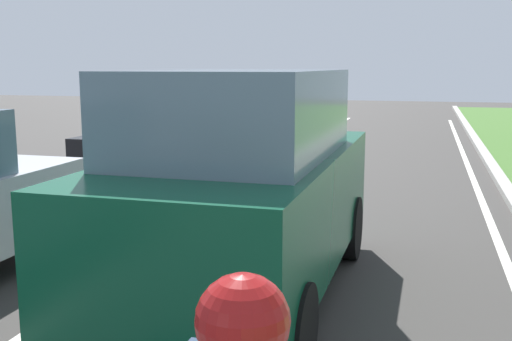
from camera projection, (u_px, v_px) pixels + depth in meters
The scene contains 6 objects.
ground_plane at pixel (284, 186), 11.87m from camera, with size 60.00×60.00×0.00m, color #383533.
lane_line_center at pixel (250, 184), 12.06m from camera, with size 0.12×32.00×0.01m, color silver.
lane_line_right_edge at pixel (480, 197), 10.92m from camera, with size 0.12×32.00×0.01m, color silver.
curb_right at pixel (510, 195), 10.78m from camera, with size 0.24×48.00×0.12m, color #9E9B93.
car_suv_ahead at pixel (242, 184), 6.01m from camera, with size 2.01×4.52×2.28m.
car_hatchback_far at pixel (157, 141), 11.76m from camera, with size 1.84×3.76×1.78m.
Camera 1 is at (2.59, 2.63, 2.33)m, focal length 42.79 mm.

